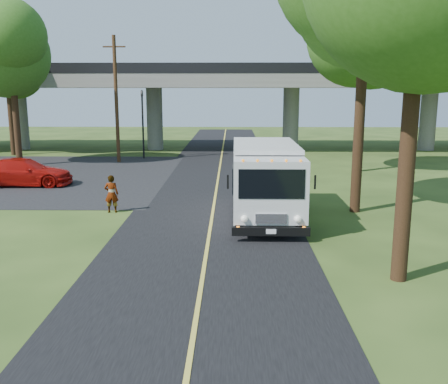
{
  "coord_description": "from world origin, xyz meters",
  "views": [
    {
      "loc": [
        0.82,
        -12.28,
        5.21
      ],
      "look_at": [
        0.54,
        5.35,
        1.6
      ],
      "focal_mm": 40.0,
      "sensor_mm": 36.0,
      "label": 1
    }
  ],
  "objects_px": {
    "red_sedan": "(24,172)",
    "tree_right_far": "(368,39)",
    "tree_left_lot": "(12,49)",
    "step_van": "(265,178)",
    "pedestrian": "(111,194)",
    "utility_pole": "(116,99)",
    "traffic_signal": "(143,117)",
    "tree_left_far": "(8,61)"
  },
  "relations": [
    {
      "from": "red_sedan",
      "to": "tree_left_lot",
      "type": "bearing_deg",
      "value": 20.73
    },
    {
      "from": "traffic_signal",
      "to": "tree_right_far",
      "type": "bearing_deg",
      "value": -22.07
    },
    {
      "from": "tree_left_lot",
      "to": "step_van",
      "type": "bearing_deg",
      "value": -41.06
    },
    {
      "from": "traffic_signal",
      "to": "tree_left_far",
      "type": "relative_size",
      "value": 0.53
    },
    {
      "from": "traffic_signal",
      "to": "utility_pole",
      "type": "bearing_deg",
      "value": -126.87
    },
    {
      "from": "pedestrian",
      "to": "tree_left_far",
      "type": "bearing_deg",
      "value": -60.58
    },
    {
      "from": "tree_right_far",
      "to": "red_sedan",
      "type": "height_order",
      "value": "tree_right_far"
    },
    {
      "from": "utility_pole",
      "to": "tree_right_far",
      "type": "xyz_separation_m",
      "value": [
        16.71,
        -4.16,
        3.71
      ]
    },
    {
      "from": "utility_pole",
      "to": "red_sedan",
      "type": "bearing_deg",
      "value": -109.07
    },
    {
      "from": "traffic_signal",
      "to": "utility_pole",
      "type": "distance_m",
      "value": 2.86
    },
    {
      "from": "pedestrian",
      "to": "step_van",
      "type": "bearing_deg",
      "value": 169.74
    },
    {
      "from": "tree_left_lot",
      "to": "utility_pole",
      "type": "bearing_deg",
      "value": 18.97
    },
    {
      "from": "red_sedan",
      "to": "step_van",
      "type": "bearing_deg",
      "value": -120.98
    },
    {
      "from": "step_van",
      "to": "traffic_signal",
      "type": "bearing_deg",
      "value": 114.69
    },
    {
      "from": "utility_pole",
      "to": "red_sedan",
      "type": "xyz_separation_m",
      "value": [
        -3.19,
        -9.24,
        -3.84
      ]
    },
    {
      "from": "red_sedan",
      "to": "pedestrian",
      "type": "relative_size",
      "value": 3.18
    },
    {
      "from": "tree_left_far",
      "to": "red_sedan",
      "type": "bearing_deg",
      "value": -64.98
    },
    {
      "from": "tree_left_far",
      "to": "step_van",
      "type": "height_order",
      "value": "tree_left_far"
    },
    {
      "from": "utility_pole",
      "to": "tree_right_far",
      "type": "height_order",
      "value": "tree_right_far"
    },
    {
      "from": "red_sedan",
      "to": "tree_right_far",
      "type": "bearing_deg",
      "value": -78.66
    },
    {
      "from": "tree_right_far",
      "to": "pedestrian",
      "type": "height_order",
      "value": "tree_right_far"
    },
    {
      "from": "utility_pole",
      "to": "tree_right_far",
      "type": "relative_size",
      "value": 0.82
    },
    {
      "from": "step_van",
      "to": "red_sedan",
      "type": "distance_m",
      "value": 14.63
    },
    {
      "from": "tree_left_lot",
      "to": "red_sedan",
      "type": "xyz_separation_m",
      "value": [
        3.1,
        -7.07,
        -7.14
      ]
    },
    {
      "from": "utility_pole",
      "to": "red_sedan",
      "type": "relative_size",
      "value": 1.72
    },
    {
      "from": "traffic_signal",
      "to": "tree_left_lot",
      "type": "distance_m",
      "value": 10.01
    },
    {
      "from": "tree_left_lot",
      "to": "step_van",
      "type": "distance_m",
      "value": 22.12
    },
    {
      "from": "tree_left_lot",
      "to": "step_van",
      "type": "xyz_separation_m",
      "value": [
        16.0,
        -13.94,
        -6.25
      ]
    },
    {
      "from": "utility_pole",
      "to": "tree_left_lot",
      "type": "height_order",
      "value": "tree_left_lot"
    },
    {
      "from": "traffic_signal",
      "to": "red_sedan",
      "type": "bearing_deg",
      "value": -112.67
    },
    {
      "from": "tree_left_lot",
      "to": "tree_left_far",
      "type": "height_order",
      "value": "tree_left_lot"
    },
    {
      "from": "tree_left_far",
      "to": "pedestrian",
      "type": "bearing_deg",
      "value": -57.04
    },
    {
      "from": "utility_pole",
      "to": "red_sedan",
      "type": "distance_m",
      "value": 10.5
    },
    {
      "from": "tree_right_far",
      "to": "step_van",
      "type": "bearing_deg",
      "value": -120.41
    },
    {
      "from": "utility_pole",
      "to": "pedestrian",
      "type": "distance_m",
      "value": 16.09
    },
    {
      "from": "pedestrian",
      "to": "tree_left_lot",
      "type": "bearing_deg",
      "value": -57.94
    },
    {
      "from": "pedestrian",
      "to": "tree_right_far",
      "type": "bearing_deg",
      "value": -144.12
    },
    {
      "from": "tree_left_far",
      "to": "traffic_signal",
      "type": "bearing_deg",
      "value": -9.65
    },
    {
      "from": "traffic_signal",
      "to": "red_sedan",
      "type": "relative_size",
      "value": 1.0
    },
    {
      "from": "tree_left_lot",
      "to": "step_van",
      "type": "relative_size",
      "value": 1.45
    },
    {
      "from": "tree_left_lot",
      "to": "red_sedan",
      "type": "relative_size",
      "value": 2.01
    },
    {
      "from": "utility_pole",
      "to": "tree_left_lot",
      "type": "distance_m",
      "value": 7.43
    }
  ]
}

